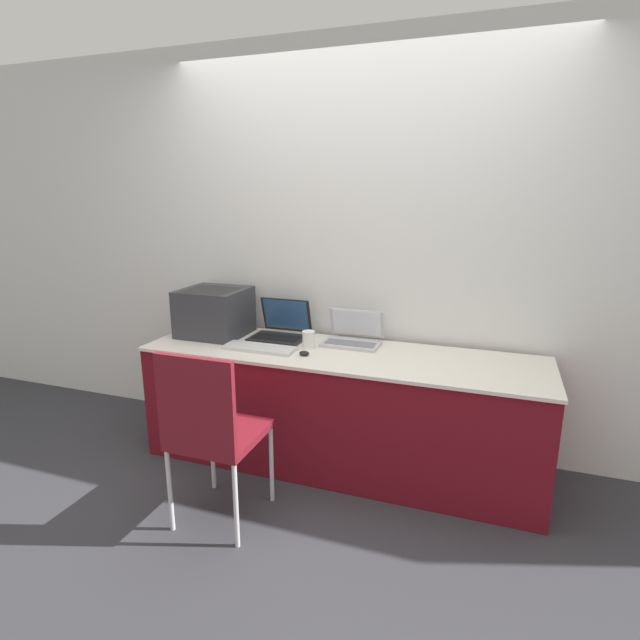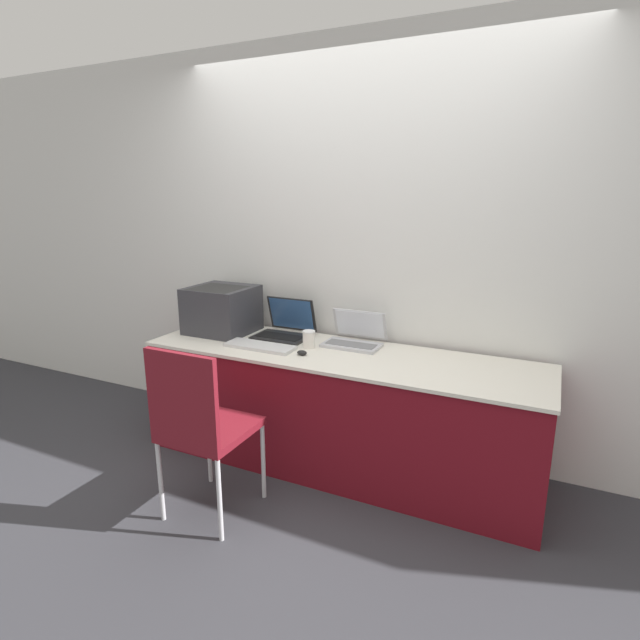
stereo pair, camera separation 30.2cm
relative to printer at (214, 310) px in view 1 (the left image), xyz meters
The scene contains 10 objects.
ground_plane 1.34m from the printer, 24.42° to the right, with size 14.00×14.00×0.00m, color #333338.
wall_back 1.04m from the printer, 19.12° to the left, with size 8.00×0.05×2.60m.
table 1.06m from the printer, ahead, with size 2.41×0.67×0.73m.
printer is the anchor object (origin of this frame).
laptop_left 0.47m from the printer, 10.31° to the left, with size 0.35×0.31×0.25m.
laptop_right 0.95m from the printer, ahead, with size 0.35×0.28×0.21m.
external_keyboard 0.50m from the printer, 25.26° to the right, with size 0.45×0.16×0.02m.
coffee_cup 0.71m from the printer, ahead, with size 0.08×0.08×0.11m.
mouse 0.78m from the printer, 16.54° to the right, with size 0.06×0.05×0.03m.
chair 1.07m from the printer, 60.55° to the right, with size 0.41×0.43×0.94m.
Camera 1 is at (0.85, -2.40, 1.66)m, focal length 28.00 mm.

